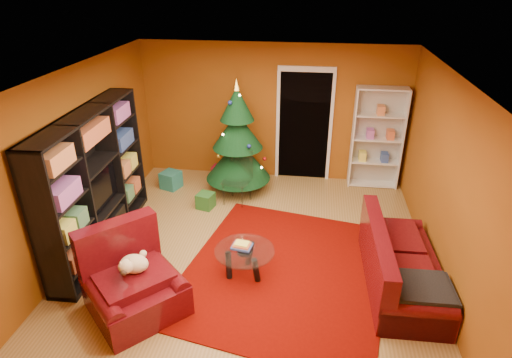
# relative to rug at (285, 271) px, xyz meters

# --- Properties ---
(floor) EXTENTS (5.00, 5.50, 0.05)m
(floor) POSITION_rel_rug_xyz_m (-0.51, 0.31, -0.03)
(floor) COLOR olive
(floor) RESTS_ON ground
(ceiling) EXTENTS (5.00, 5.50, 0.05)m
(ceiling) POSITION_rel_rug_xyz_m (-0.51, 0.31, 2.62)
(ceiling) COLOR silver
(ceiling) RESTS_ON wall_back
(wall_back) EXTENTS (5.00, 0.05, 2.60)m
(wall_back) POSITION_rel_rug_xyz_m (-0.51, 3.08, 1.29)
(wall_back) COLOR #8E4B12
(wall_back) RESTS_ON ground
(wall_left) EXTENTS (0.05, 5.50, 2.60)m
(wall_left) POSITION_rel_rug_xyz_m (-3.03, 0.31, 1.29)
(wall_left) COLOR #8E4B12
(wall_left) RESTS_ON ground
(wall_right) EXTENTS (0.05, 5.50, 2.60)m
(wall_right) POSITION_rel_rug_xyz_m (2.02, 0.31, 1.29)
(wall_right) COLOR #8E4B12
(wall_right) RESTS_ON ground
(doorway) EXTENTS (1.06, 0.60, 2.16)m
(doorway) POSITION_rel_rug_xyz_m (0.09, 3.04, 1.04)
(doorway) COLOR black
(doorway) RESTS_ON floor
(rug) EXTENTS (3.18, 3.53, 0.02)m
(rug) POSITION_rel_rug_xyz_m (0.00, 0.00, 0.00)
(rug) COLOR #650700
(rug) RESTS_ON floor
(media_unit) EXTENTS (0.49, 2.67, 2.04)m
(media_unit) POSITION_rel_rug_xyz_m (-2.78, 0.35, 1.01)
(media_unit) COLOR black
(media_unit) RESTS_ON floor
(christmas_tree) EXTENTS (1.32, 1.32, 2.12)m
(christmas_tree) POSITION_rel_rug_xyz_m (-1.06, 2.32, 1.02)
(christmas_tree) COLOR black
(christmas_tree) RESTS_ON floor
(gift_box_teal) EXTENTS (0.41, 0.41, 0.32)m
(gift_box_teal) POSITION_rel_rug_xyz_m (-2.35, 2.23, 0.15)
(gift_box_teal) COLOR #1E726A
(gift_box_teal) RESTS_ON floor
(gift_box_green) EXTENTS (0.33, 0.33, 0.27)m
(gift_box_green) POSITION_rel_rug_xyz_m (-1.52, 1.58, 0.13)
(gift_box_green) COLOR #226022
(gift_box_green) RESTS_ON floor
(gift_box_red) EXTENTS (0.27, 0.27, 0.23)m
(gift_box_red) POSITION_rel_rug_xyz_m (-1.56, 2.82, 0.11)
(gift_box_red) COLOR maroon
(gift_box_red) RESTS_ON floor
(white_bookshelf) EXTENTS (0.90, 0.33, 1.95)m
(white_bookshelf) POSITION_rel_rug_xyz_m (1.44, 2.88, 0.94)
(white_bookshelf) COLOR white
(white_bookshelf) RESTS_ON floor
(armchair) EXTENTS (1.55, 1.55, 0.86)m
(armchair) POSITION_rel_rug_xyz_m (-1.73, -0.97, 0.42)
(armchair) COLOR #45080D
(armchair) RESTS_ON rug
(dog) EXTENTS (0.49, 0.50, 0.28)m
(dog) POSITION_rel_rug_xyz_m (-1.73, -0.90, 0.63)
(dog) COLOR beige
(dog) RESTS_ON armchair
(sofa) EXTENTS (0.92, 1.95, 0.83)m
(sofa) POSITION_rel_rug_xyz_m (1.51, -0.06, 0.41)
(sofa) COLOR #45080D
(sofa) RESTS_ON rug
(coffee_table) EXTENTS (0.92, 0.92, 0.50)m
(coffee_table) POSITION_rel_rug_xyz_m (-0.54, -0.14, 0.20)
(coffee_table) COLOR gray
(coffee_table) RESTS_ON rug
(acrylic_chair) EXTENTS (0.54, 0.57, 0.85)m
(acrylic_chair) POSITION_rel_rug_xyz_m (-1.01, 1.84, 0.42)
(acrylic_chair) COLOR #66605B
(acrylic_chair) RESTS_ON rug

